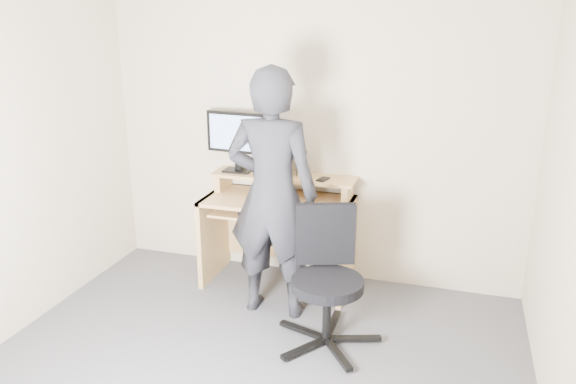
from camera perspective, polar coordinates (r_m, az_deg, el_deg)
The scene contains 12 objects.
back_wall at distance 4.63m, azimuth 2.46°, elevation 6.06°, with size 3.50×0.02×2.50m, color #BBAB95.
desk at distance 4.67m, azimuth -0.71°, elevation -2.78°, with size 1.20×0.60×0.91m.
monitor at distance 4.68m, azimuth -5.25°, elevation 5.66°, with size 0.53×0.15×0.51m.
external_drive at distance 4.62m, azimuth -0.15°, elevation 2.98°, with size 0.07×0.13×0.20m, color black.
travel_mug at distance 4.57m, azimuth 1.40°, elevation 2.76°, with size 0.08×0.08×0.19m, color silver.
smartphone at distance 4.50m, azimuth 3.58°, elevation 1.30°, with size 0.07×0.13×0.01m, color black.
charger at distance 4.62m, azimuth -3.24°, elevation 1.92°, with size 0.04×0.04×0.04m, color black.
headphones at distance 4.72m, azimuth -1.35°, elevation 2.15°, with size 0.16×0.16×0.02m, color silver.
keyboard at distance 4.50m, azimuth -2.00°, elevation -2.01°, with size 0.46×0.18×0.03m, color black.
mouse at distance 4.36m, azimuth 2.16°, elevation -1.22°, with size 0.10×0.06×0.04m, color black.
office_chair at distance 3.84m, azimuth 3.95°, elevation -8.17°, with size 0.74×0.70×0.93m.
person at distance 4.06m, azimuth -1.61°, elevation -0.27°, with size 0.68×0.45×1.86m, color black.
Camera 1 is at (1.14, -2.64, 2.18)m, focal length 35.00 mm.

